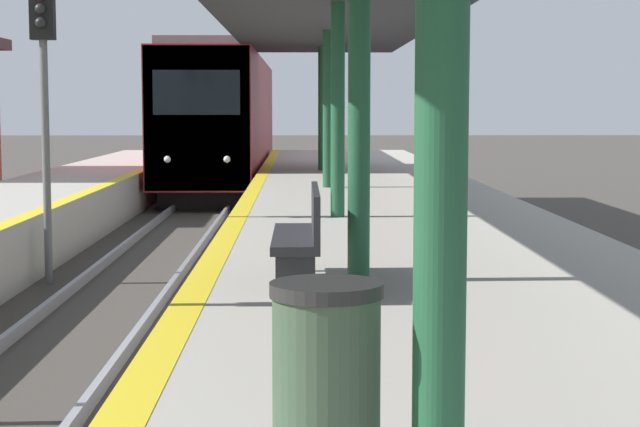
# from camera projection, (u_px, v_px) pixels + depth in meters

# --- Properties ---
(train) EXTENTS (2.74, 19.79, 4.53)m
(train) POSITION_uv_depth(u_px,v_px,m) (225.00, 119.00, 36.64)
(train) COLOR black
(train) RESTS_ON ground
(signal_mid) EXTENTS (0.36, 0.31, 4.62)m
(signal_mid) POSITION_uv_depth(u_px,v_px,m) (44.00, 73.00, 16.11)
(signal_mid) COLOR #595959
(signal_mid) RESTS_ON ground
(trash_bin) EXTENTS (0.48, 0.48, 0.97)m
(trash_bin) POSITION_uv_depth(u_px,v_px,m) (326.00, 395.00, 4.51)
(trash_bin) COLOR #384C38
(trash_bin) RESTS_ON platform_right
(bench) EXTENTS (0.44, 1.98, 0.92)m
(bench) POSITION_uv_depth(u_px,v_px,m) (303.00, 233.00, 10.22)
(bench) COLOR #28282D
(bench) RESTS_ON platform_right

